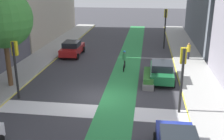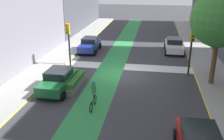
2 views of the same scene
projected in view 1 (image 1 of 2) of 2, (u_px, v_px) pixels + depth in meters
name	position (u px, v px, depth m)	size (l,w,h in m)	color
ground_plane	(97.00, 98.00, 18.98)	(120.00, 120.00, 0.00)	#38383D
bike_lane_paint	(119.00, 99.00, 18.79)	(2.40, 60.00, 0.01)	#2D8C47
crosswalk_band	(91.00, 111.00, 17.10)	(12.00, 1.80, 0.01)	silver
curb_stripe_left	(16.00, 93.00, 19.74)	(0.16, 60.00, 0.01)	yellow
sidewalk_right	(209.00, 103.00, 18.01)	(3.00, 60.00, 0.15)	#9E9E99
curb_stripe_right	(185.00, 103.00, 18.23)	(0.16, 60.00, 0.01)	yellow
traffic_signal_near_right	(183.00, 68.00, 16.16)	(0.35, 0.52, 4.07)	black
traffic_signal_near_left	(15.00, 59.00, 18.19)	(0.35, 0.52, 3.98)	black
traffic_signal_far_right	(165.00, 21.00, 31.29)	(0.35, 0.52, 4.57)	black
car_green_right_far	(161.00, 71.00, 21.94)	(2.06, 4.22, 1.57)	#196033
car_red_left_far	(72.00, 48.00, 29.06)	(2.09, 4.23, 1.57)	#A51919
cyclist_in_lane	(124.00, 60.00, 24.38)	(0.32, 1.73, 1.86)	black
pedestrian_sidewalk_right_a	(189.00, 51.00, 27.29)	(0.34, 0.34, 1.67)	#262638
street_tree_near	(3.00, 19.00, 19.25)	(4.23, 4.23, 7.17)	brown
median_planter	(148.00, 78.00, 21.57)	(0.83, 3.45, 0.85)	slate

